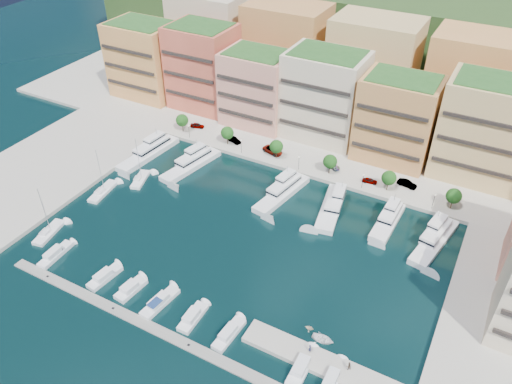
% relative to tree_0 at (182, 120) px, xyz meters
% --- Properties ---
extents(ground, '(400.00, 400.00, 0.00)m').
position_rel_tree_0_xyz_m(ground, '(40.00, -33.50, -4.74)').
color(ground, black).
rests_on(ground, ground).
extents(north_quay, '(220.00, 64.00, 2.00)m').
position_rel_tree_0_xyz_m(north_quay, '(40.00, 28.50, -4.74)').
color(north_quay, '#9E998E').
rests_on(north_quay, ground).
extents(west_quay, '(34.00, 76.00, 2.00)m').
position_rel_tree_0_xyz_m(west_quay, '(-22.00, -41.50, -4.74)').
color(west_quay, '#9E998E').
rests_on(west_quay, ground).
extents(hillside, '(240.00, 40.00, 58.00)m').
position_rel_tree_0_xyz_m(hillside, '(40.00, 76.50, -4.74)').
color(hillside, '#203616').
rests_on(hillside, ground).
extents(south_pontoon, '(72.00, 2.20, 0.35)m').
position_rel_tree_0_xyz_m(south_pontoon, '(37.00, -63.50, -4.74)').
color(south_pontoon, gray).
rests_on(south_pontoon, ground).
extents(finger_pier, '(32.00, 5.00, 2.00)m').
position_rel_tree_0_xyz_m(finger_pier, '(70.00, -55.50, -4.74)').
color(finger_pier, '#9E998E').
rests_on(finger_pier, ground).
extents(apartment_0, '(22.00, 16.50, 24.80)m').
position_rel_tree_0_xyz_m(apartment_0, '(-26.00, 16.49, 8.57)').
color(apartment_0, '#DD9351').
rests_on(apartment_0, north_quay).
extents(apartment_1, '(20.00, 16.50, 26.80)m').
position_rel_tree_0_xyz_m(apartment_1, '(-4.00, 18.49, 9.57)').
color(apartment_1, '#D86248').
rests_on(apartment_1, north_quay).
extents(apartment_2, '(20.00, 15.50, 22.80)m').
position_rel_tree_0_xyz_m(apartment_2, '(17.00, 16.49, 7.57)').
color(apartment_2, tan).
rests_on(apartment_2, north_quay).
extents(apartment_3, '(22.00, 16.50, 25.80)m').
position_rel_tree_0_xyz_m(apartment_3, '(38.00, 18.49, 9.07)').
color(apartment_3, beige).
rests_on(apartment_3, north_quay).
extents(apartment_4, '(20.00, 15.50, 23.80)m').
position_rel_tree_0_xyz_m(apartment_4, '(60.00, 16.49, 8.07)').
color(apartment_4, '#C8814B').
rests_on(apartment_4, north_quay).
extents(apartment_5, '(22.00, 16.50, 26.80)m').
position_rel_tree_0_xyz_m(apartment_5, '(82.00, 18.49, 9.57)').
color(apartment_5, tan).
rests_on(apartment_5, north_quay).
extents(backblock_0, '(26.00, 18.00, 30.00)m').
position_rel_tree_0_xyz_m(backblock_0, '(-15.00, 40.50, 11.26)').
color(backblock_0, beige).
rests_on(backblock_0, north_quay).
extents(backblock_1, '(26.00, 18.00, 30.00)m').
position_rel_tree_0_xyz_m(backblock_1, '(15.00, 40.50, 11.26)').
color(backblock_1, '#C8814B').
rests_on(backblock_1, north_quay).
extents(backblock_2, '(26.00, 18.00, 30.00)m').
position_rel_tree_0_xyz_m(backblock_2, '(45.00, 40.50, 11.26)').
color(backblock_2, tan).
rests_on(backblock_2, north_quay).
extents(backblock_3, '(26.00, 18.00, 30.00)m').
position_rel_tree_0_xyz_m(backblock_3, '(75.00, 40.50, 11.26)').
color(backblock_3, '#DD9351').
rests_on(backblock_3, north_quay).
extents(tree_0, '(3.80, 3.80, 5.65)m').
position_rel_tree_0_xyz_m(tree_0, '(0.00, 0.00, 0.00)').
color(tree_0, '#473323').
rests_on(tree_0, north_quay).
extents(tree_1, '(3.80, 3.80, 5.65)m').
position_rel_tree_0_xyz_m(tree_1, '(16.00, 0.00, 0.00)').
color(tree_1, '#473323').
rests_on(tree_1, north_quay).
extents(tree_2, '(3.80, 3.80, 5.65)m').
position_rel_tree_0_xyz_m(tree_2, '(32.00, 0.00, 0.00)').
color(tree_2, '#473323').
rests_on(tree_2, north_quay).
extents(tree_3, '(3.80, 3.80, 5.65)m').
position_rel_tree_0_xyz_m(tree_3, '(48.00, 0.00, 0.00)').
color(tree_3, '#473323').
rests_on(tree_3, north_quay).
extents(tree_4, '(3.80, 3.80, 5.65)m').
position_rel_tree_0_xyz_m(tree_4, '(64.00, 0.00, 0.00)').
color(tree_4, '#473323').
rests_on(tree_4, north_quay).
extents(tree_5, '(3.80, 3.80, 5.65)m').
position_rel_tree_0_xyz_m(tree_5, '(80.00, 0.00, 0.00)').
color(tree_5, '#473323').
rests_on(tree_5, north_quay).
extents(lamppost_0, '(0.30, 0.30, 4.20)m').
position_rel_tree_0_xyz_m(lamppost_0, '(4.00, -2.30, -0.92)').
color(lamppost_0, black).
rests_on(lamppost_0, north_quay).
extents(lamppost_1, '(0.30, 0.30, 4.20)m').
position_rel_tree_0_xyz_m(lamppost_1, '(22.00, -2.30, -0.92)').
color(lamppost_1, black).
rests_on(lamppost_1, north_quay).
extents(lamppost_2, '(0.30, 0.30, 4.20)m').
position_rel_tree_0_xyz_m(lamppost_2, '(40.00, -2.30, -0.92)').
color(lamppost_2, black).
rests_on(lamppost_2, north_quay).
extents(lamppost_3, '(0.30, 0.30, 4.20)m').
position_rel_tree_0_xyz_m(lamppost_3, '(58.00, -2.30, -0.92)').
color(lamppost_3, black).
rests_on(lamppost_3, north_quay).
extents(lamppost_4, '(0.30, 0.30, 4.20)m').
position_rel_tree_0_xyz_m(lamppost_4, '(76.00, -2.30, -0.92)').
color(lamppost_4, black).
rests_on(lamppost_4, north_quay).
extents(yacht_0, '(6.56, 21.94, 7.30)m').
position_rel_tree_0_xyz_m(yacht_0, '(-1.41, -14.39, -3.53)').
color(yacht_0, white).
rests_on(yacht_0, ground).
extents(yacht_1, '(8.04, 20.44, 7.30)m').
position_rel_tree_0_xyz_m(yacht_1, '(12.82, -13.70, -3.65)').
color(yacht_1, white).
rests_on(yacht_1, ground).
extents(yacht_3, '(7.48, 20.05, 7.30)m').
position_rel_tree_0_xyz_m(yacht_3, '(40.81, -13.49, -3.53)').
color(yacht_3, white).
rests_on(yacht_3, ground).
extents(yacht_4, '(7.80, 19.27, 7.30)m').
position_rel_tree_0_xyz_m(yacht_4, '(54.13, -13.14, -3.65)').
color(yacht_4, white).
rests_on(yacht_4, ground).
extents(yacht_5, '(4.59, 15.74, 7.30)m').
position_rel_tree_0_xyz_m(yacht_5, '(67.89, -11.66, -3.53)').
color(yacht_5, white).
rests_on(yacht_5, ground).
extents(yacht_6, '(7.65, 19.73, 7.30)m').
position_rel_tree_0_xyz_m(yacht_6, '(79.25, -13.33, -3.53)').
color(yacht_6, white).
rests_on(yacht_6, ground).
extents(cruiser_0, '(2.82, 9.05, 2.55)m').
position_rel_tree_0_xyz_m(cruiser_0, '(6.61, -58.10, -4.20)').
color(cruiser_0, silver).
rests_on(cruiser_0, ground).
extents(cruiser_2, '(3.40, 8.23, 2.55)m').
position_rel_tree_0_xyz_m(cruiser_2, '(20.89, -58.09, -4.20)').
color(cruiser_2, silver).
rests_on(cruiser_2, ground).
extents(cruiser_3, '(3.47, 7.31, 2.55)m').
position_rel_tree_0_xyz_m(cruiser_3, '(27.91, -58.08, -4.20)').
color(cruiser_3, silver).
rests_on(cruiser_3, ground).
extents(cruiser_4, '(3.59, 9.37, 2.66)m').
position_rel_tree_0_xyz_m(cruiser_4, '(35.31, -58.12, -4.17)').
color(cruiser_4, silver).
rests_on(cruiser_4, ground).
extents(cruiser_5, '(2.79, 7.61, 2.55)m').
position_rel_tree_0_xyz_m(cruiser_5, '(43.18, -58.08, -4.20)').
color(cruiser_5, silver).
rests_on(cruiser_5, ground).
extents(cruiser_6, '(2.93, 8.37, 2.55)m').
position_rel_tree_0_xyz_m(cruiser_6, '(51.32, -58.09, -4.20)').
color(cruiser_6, silver).
rests_on(cruiser_6, ground).
extents(cruiser_8, '(2.87, 8.80, 2.55)m').
position_rel_tree_0_xyz_m(cruiser_8, '(66.14, -58.10, -4.20)').
color(cruiser_8, silver).
rests_on(cruiser_8, ground).
extents(cruiser_9, '(2.68, 9.11, 2.55)m').
position_rel_tree_0_xyz_m(cruiser_9, '(71.71, -58.10, -4.20)').
color(cruiser_9, silver).
rests_on(cruiser_9, ground).
extents(sailboat_1, '(4.18, 10.19, 13.20)m').
position_rel_tree_0_xyz_m(sailboat_1, '(-0.63, -35.07, -4.44)').
color(sailboat_1, white).
rests_on(sailboat_1, ground).
extents(sailboat_0, '(4.49, 9.45, 13.20)m').
position_rel_tree_0_xyz_m(sailboat_0, '(-0.50, -53.33, -4.43)').
color(sailboat_0, white).
rests_on(sailboat_0, ground).
extents(sailboat_2, '(5.18, 8.70, 13.20)m').
position_rel_tree_0_xyz_m(sailboat_2, '(4.43, -26.17, -4.43)').
color(sailboat_2, white).
rests_on(sailboat_2, ground).
extents(tender_2, '(4.32, 3.18, 0.87)m').
position_rel_tree_0_xyz_m(tender_2, '(67.17, -50.67, -4.31)').
color(tender_2, white).
rests_on(tender_2, ground).
extents(tender_1, '(1.83, 1.61, 0.91)m').
position_rel_tree_0_xyz_m(tender_1, '(63.93, -49.47, -4.29)').
color(tender_1, beige).
rests_on(tender_1, ground).
extents(car_0, '(4.59, 2.86, 1.46)m').
position_rel_tree_0_xyz_m(car_0, '(2.60, 3.99, -3.01)').
color(car_0, gray).
rests_on(car_0, north_quay).
extents(car_1, '(4.84, 2.90, 1.51)m').
position_rel_tree_0_xyz_m(car_1, '(17.18, 1.81, -2.99)').
color(car_1, gray).
rests_on(car_1, north_quay).
extents(car_2, '(6.65, 4.36, 1.70)m').
position_rel_tree_0_xyz_m(car_2, '(29.94, 1.96, -2.89)').
color(car_2, gray).
rests_on(car_2, north_quay).
extents(car_3, '(5.39, 3.62, 1.45)m').
position_rel_tree_0_xyz_m(car_3, '(47.59, 3.01, -3.02)').
color(car_3, gray).
rests_on(car_3, north_quay).
extents(car_4, '(4.12, 2.16, 1.34)m').
position_rel_tree_0_xyz_m(car_4, '(59.08, 0.94, -3.07)').
color(car_4, gray).
rests_on(car_4, north_quay).
extents(car_5, '(5.26, 2.58, 1.66)m').
position_rel_tree_0_xyz_m(car_5, '(68.08, 3.99, -2.91)').
color(car_5, gray).
rests_on(car_5, north_quay).
extents(person_0, '(0.79, 0.73, 1.81)m').
position_rel_tree_0_xyz_m(person_0, '(66.18, -54.67, -2.84)').
color(person_0, '#232746').
rests_on(person_0, finger_pier).
extents(person_1, '(1.12, 1.10, 1.82)m').
position_rel_tree_0_xyz_m(person_1, '(73.49, -54.79, -2.83)').
color(person_1, '#47382A').
rests_on(person_1, finger_pier).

